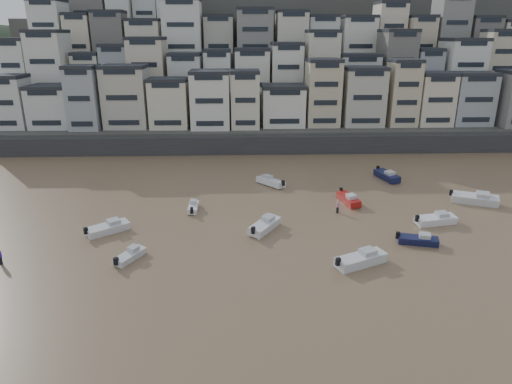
{
  "coord_description": "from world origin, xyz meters",
  "views": [
    {
      "loc": [
        2.26,
        -23.15,
        22.57
      ],
      "look_at": [
        4.18,
        30.0,
        4.0
      ],
      "focal_mm": 32.0,
      "sensor_mm": 36.0,
      "label": 1
    }
  ],
  "objects_px": {
    "boat_i": "(387,174)",
    "boat_e": "(348,198)",
    "boat_a": "(361,257)",
    "boat_d": "(436,218)",
    "boat_f": "(193,206)",
    "person_blue": "(0,257)",
    "boat_k": "(108,227)",
    "person_pink": "(338,207)",
    "boat_j": "(130,255)",
    "boat_g": "(475,198)",
    "boat_b": "(418,239)",
    "boat_c": "(265,224)",
    "boat_h": "(271,181)"
  },
  "relations": [
    {
      "from": "boat_a",
      "to": "boat_b",
      "type": "distance_m",
      "value": 9.0
    },
    {
      "from": "boat_a",
      "to": "boat_k",
      "type": "xyz_separation_m",
      "value": [
        -28.15,
        8.98,
        -0.09
      ]
    },
    {
      "from": "boat_b",
      "to": "person_pink",
      "type": "height_order",
      "value": "person_pink"
    },
    {
      "from": "boat_k",
      "to": "person_pink",
      "type": "xyz_separation_m",
      "value": [
        28.7,
        5.37,
        0.12
      ]
    },
    {
      "from": "boat_f",
      "to": "person_blue",
      "type": "relative_size",
      "value": 2.4
    },
    {
      "from": "boat_b",
      "to": "boat_i",
      "type": "xyz_separation_m",
      "value": [
        3.89,
        24.1,
        0.18
      ]
    },
    {
      "from": "boat_g",
      "to": "person_blue",
      "type": "relative_size",
      "value": 3.81
    },
    {
      "from": "boat_g",
      "to": "boat_k",
      "type": "relative_size",
      "value": 1.2
    },
    {
      "from": "boat_g",
      "to": "boat_f",
      "type": "bearing_deg",
      "value": -154.43
    },
    {
      "from": "boat_d",
      "to": "boat_g",
      "type": "relative_size",
      "value": 0.85
    },
    {
      "from": "boat_e",
      "to": "boat_j",
      "type": "xyz_separation_m",
      "value": [
        -26.83,
        -16.04,
        -0.16
      ]
    },
    {
      "from": "boat_d",
      "to": "boat_j",
      "type": "relative_size",
      "value": 1.3
    },
    {
      "from": "boat_d",
      "to": "boat_j",
      "type": "xyz_separation_m",
      "value": [
        -36.02,
        -8.19,
        -0.18
      ]
    },
    {
      "from": "person_blue",
      "to": "boat_e",
      "type": "bearing_deg",
      "value": 22.57
    },
    {
      "from": "boat_i",
      "to": "boat_k",
      "type": "distance_m",
      "value": 44.39
    },
    {
      "from": "boat_d",
      "to": "boat_e",
      "type": "distance_m",
      "value": 12.09
    },
    {
      "from": "boat_d",
      "to": "person_blue",
      "type": "bearing_deg",
      "value": 179.15
    },
    {
      "from": "boat_b",
      "to": "person_pink",
      "type": "distance_m",
      "value": 12.1
    },
    {
      "from": "boat_b",
      "to": "boat_i",
      "type": "height_order",
      "value": "boat_i"
    },
    {
      "from": "boat_a",
      "to": "boat_d",
      "type": "xyz_separation_m",
      "value": [
        12.03,
        10.17,
        -0.07
      ]
    },
    {
      "from": "boat_k",
      "to": "boat_g",
      "type": "bearing_deg",
      "value": -28.46
    },
    {
      "from": "person_blue",
      "to": "boat_a",
      "type": "bearing_deg",
      "value": -2.2
    },
    {
      "from": "boat_b",
      "to": "boat_f",
      "type": "height_order",
      "value": "boat_b"
    },
    {
      "from": "boat_i",
      "to": "boat_e",
      "type": "bearing_deg",
      "value": -53.38
    },
    {
      "from": "boat_h",
      "to": "boat_k",
      "type": "xyz_separation_m",
      "value": [
        -20.64,
        -17.33,
        -0.01
      ]
    },
    {
      "from": "boat_c",
      "to": "boat_i",
      "type": "bearing_deg",
      "value": -15.04
    },
    {
      "from": "boat_a",
      "to": "boat_i",
      "type": "distance_m",
      "value": 30.97
    },
    {
      "from": "boat_d",
      "to": "person_blue",
      "type": "relative_size",
      "value": 3.23
    },
    {
      "from": "boat_b",
      "to": "boat_k",
      "type": "xyz_separation_m",
      "value": [
        -35.88,
        4.37,
        0.11
      ]
    },
    {
      "from": "boat_f",
      "to": "person_blue",
      "type": "bearing_deg",
      "value": 128.15
    },
    {
      "from": "boat_b",
      "to": "boat_g",
      "type": "xyz_separation_m",
      "value": [
        12.69,
        12.48,
        0.26
      ]
    },
    {
      "from": "boat_b",
      "to": "boat_j",
      "type": "relative_size",
      "value": 1.1
    },
    {
      "from": "boat_a",
      "to": "boat_d",
      "type": "height_order",
      "value": "boat_a"
    },
    {
      "from": "boat_c",
      "to": "boat_g",
      "type": "height_order",
      "value": "boat_g"
    },
    {
      "from": "boat_e",
      "to": "boat_j",
      "type": "bearing_deg",
      "value": -70.76
    },
    {
      "from": "boat_c",
      "to": "boat_j",
      "type": "xyz_separation_m",
      "value": [
        -14.58,
        -7.06,
        -0.21
      ]
    },
    {
      "from": "boat_g",
      "to": "person_pink",
      "type": "height_order",
      "value": "boat_g"
    },
    {
      "from": "boat_j",
      "to": "person_blue",
      "type": "relative_size",
      "value": 2.49
    },
    {
      "from": "boat_b",
      "to": "person_blue",
      "type": "distance_m",
      "value": 44.93
    },
    {
      "from": "boat_a",
      "to": "person_pink",
      "type": "height_order",
      "value": "person_pink"
    },
    {
      "from": "boat_f",
      "to": "boat_k",
      "type": "bearing_deg",
      "value": 126.35
    },
    {
      "from": "boat_i",
      "to": "boat_j",
      "type": "relative_size",
      "value": 1.4
    },
    {
      "from": "person_blue",
      "to": "boat_k",
      "type": "bearing_deg",
      "value": 40.21
    },
    {
      "from": "boat_a",
      "to": "boat_i",
      "type": "relative_size",
      "value": 1.02
    },
    {
      "from": "boat_a",
      "to": "boat_c",
      "type": "height_order",
      "value": "boat_a"
    },
    {
      "from": "boat_f",
      "to": "person_blue",
      "type": "height_order",
      "value": "person_blue"
    },
    {
      "from": "person_blue",
      "to": "person_pink",
      "type": "xyz_separation_m",
      "value": [
        37.64,
        12.93,
        0.0
      ]
    },
    {
      "from": "boat_a",
      "to": "boat_j",
      "type": "distance_m",
      "value": 24.07
    },
    {
      "from": "boat_i",
      "to": "person_blue",
      "type": "xyz_separation_m",
      "value": [
        -48.71,
        -27.29,
        0.04
      ]
    },
    {
      "from": "boat_h",
      "to": "boat_j",
      "type": "distance_m",
      "value": 29.39
    }
  ]
}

